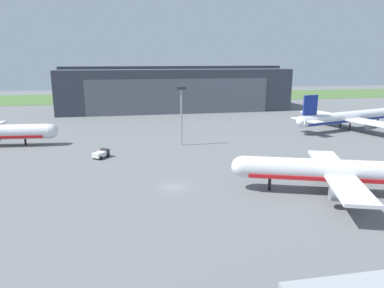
{
  "coord_description": "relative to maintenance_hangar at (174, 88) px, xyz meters",
  "views": [
    {
      "loc": [
        -8.09,
        -62.69,
        23.88
      ],
      "look_at": [
        7.16,
        19.3,
        3.49
      ],
      "focal_mm": 33.07,
      "sensor_mm": 36.0,
      "label": 1
    }
  ],
  "objects": [
    {
      "name": "airliner_far_left",
      "position": [
        52.03,
        -62.37,
        -5.44
      ],
      "size": [
        45.36,
        37.82,
        12.52
      ],
      "color": "white",
      "rests_on": "ground_plane"
    },
    {
      "name": "airliner_near_left",
      "position": [
        13.2,
        -115.28,
        -5.43
      ],
      "size": [
        34.29,
        29.64,
        13.16
      ],
      "color": "silver",
      "rests_on": "ground_plane"
    },
    {
      "name": "maintenance_hangar",
      "position": [
        0.0,
        0.0,
        0.0
      ],
      "size": [
        103.69,
        37.54,
        20.12
      ],
      "color": "#383D47",
      "rests_on": "ground_plane"
    },
    {
      "name": "ground_plane",
      "position": [
        -14.45,
        -107.02,
        -9.6
      ],
      "size": [
        440.0,
        440.0,
        0.0
      ],
      "primitive_type": "plane",
      "color": "slate"
    },
    {
      "name": "apron_light_mast",
      "position": [
        -7.79,
        -74.4,
        0.11
      ],
      "size": [
        2.4,
        0.5,
        16.27
      ],
      "color": "#99999E",
      "rests_on": "ground_plane"
    },
    {
      "name": "grass_field_strip",
      "position": [
        -14.45,
        51.36,
        -9.56
      ],
      "size": [
        440.0,
        56.0,
        0.08
      ],
      "primitive_type": "cube",
      "color": "#4B6B37",
      "rests_on": "ground_plane"
    },
    {
      "name": "baggage_tug",
      "position": [
        -29.17,
        -83.62,
        -8.58
      ],
      "size": [
        4.25,
        4.53,
        1.99
      ],
      "color": "#2D2D33",
      "rests_on": "ground_plane"
    }
  ]
}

